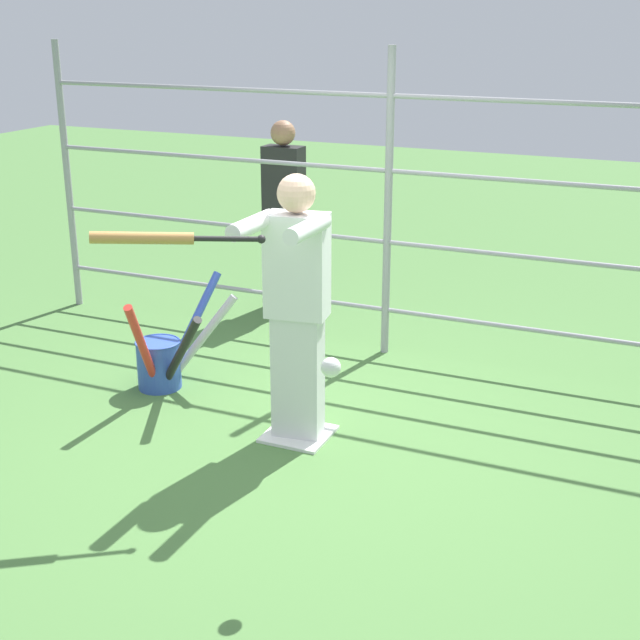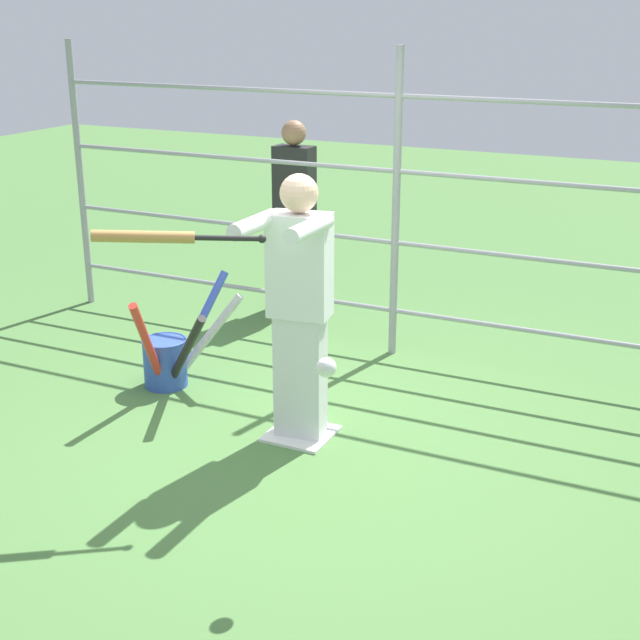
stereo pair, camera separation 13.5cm
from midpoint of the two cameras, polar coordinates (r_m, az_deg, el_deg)
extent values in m
plane|color=#4C7A3D|center=(5.72, -0.54, -7.38)|extent=(24.00, 24.00, 0.00)
cube|color=white|center=(5.72, -0.55, -7.29)|extent=(0.40, 0.40, 0.02)
cylinder|color=#939399|center=(6.73, 5.47, 7.18)|extent=(0.06, 0.06, 2.33)
cylinder|color=#939399|center=(8.23, -14.63, 8.88)|extent=(0.06, 0.06, 2.33)
cylinder|color=#939399|center=(6.95, 5.26, 0.62)|extent=(5.96, 0.04, 0.04)
cylinder|color=#939399|center=(6.80, 5.40, 4.95)|extent=(5.96, 0.04, 0.04)
cylinder|color=#939399|center=(6.68, 5.54, 9.45)|extent=(5.96, 0.04, 0.04)
cylinder|color=#939399|center=(6.61, 5.70, 14.08)|extent=(5.96, 0.04, 0.04)
cube|color=silver|center=(5.55, -0.56, -3.66)|extent=(0.32, 0.23, 0.81)
cube|color=white|center=(5.31, -0.58, 3.50)|extent=(0.40, 0.26, 0.63)
sphere|color=beige|center=(5.21, -0.60, 8.12)|extent=(0.23, 0.23, 0.23)
cylinder|color=white|center=(5.00, 0.09, 5.87)|extent=(0.10, 0.45, 0.10)
cylinder|color=white|center=(5.10, -3.49, 6.12)|extent=(0.10, 0.45, 0.10)
sphere|color=black|center=(4.86, -2.93, 5.21)|extent=(0.05, 0.05, 0.05)
cylinder|color=black|center=(4.85, -5.07, 5.23)|extent=(0.32, 0.22, 0.05)
cylinder|color=#B27F42|center=(4.85, -10.45, 5.26)|extent=(0.50, 0.35, 0.09)
sphere|color=white|center=(4.18, 1.34, -3.06)|extent=(0.10, 0.10, 0.10)
cylinder|color=#3351B2|center=(6.46, -9.29, -2.72)|extent=(0.31, 0.31, 0.35)
torus|color=#3351B2|center=(6.40, -9.37, -1.29)|extent=(0.32, 0.32, 0.01)
cylinder|color=#B2B2B7|center=(6.39, -6.63, -1.17)|extent=(0.49, 0.33, 0.66)
cylinder|color=black|center=(6.13, -7.99, -2.06)|extent=(0.53, 0.32, 0.67)
cylinder|color=red|center=(6.14, -10.29, -1.68)|extent=(0.17, 0.47, 0.75)
cylinder|color=#334CB2|center=(6.56, -7.15, -0.28)|extent=(0.24, 0.55, 0.73)
cube|color=#3F3F47|center=(8.01, -1.12, 3.72)|extent=(0.28, 0.17, 0.83)
cube|color=black|center=(7.85, -1.16, 8.83)|extent=(0.35, 0.19, 0.62)
sphere|color=#9E7051|center=(7.78, -1.18, 11.89)|extent=(0.21, 0.21, 0.21)
camera|label=1|loc=(0.07, -89.20, 0.28)|focal=50.00mm
camera|label=2|loc=(0.07, 90.80, -0.28)|focal=50.00mm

